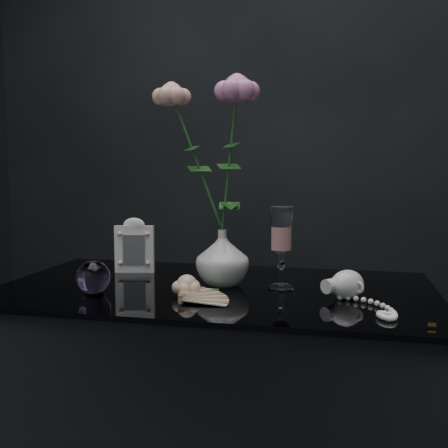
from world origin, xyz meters
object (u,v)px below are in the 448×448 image
(picture_frame, at_px, (134,245))
(paperweight, at_px, (93,277))
(vase, at_px, (222,258))
(pearl_jar, at_px, (347,283))
(wine_glass, at_px, (281,248))
(loose_rose, at_px, (187,285))

(picture_frame, bearing_deg, paperweight, -98.88)
(vase, xyz_separation_m, pearl_jar, (0.30, -0.07, -0.03))
(vase, height_order, wine_glass, wine_glass)
(vase, xyz_separation_m, loose_rose, (-0.05, -0.13, -0.04))
(picture_frame, distance_m, pearl_jar, 0.60)
(wine_glass, height_order, picture_frame, wine_glass)
(vase, height_order, pearl_jar, vase)
(picture_frame, distance_m, loose_rose, 0.32)
(wine_glass, relative_size, paperweight, 2.54)
(paperweight, relative_size, pearl_jar, 0.33)
(vase, height_order, loose_rose, vase)
(wine_glass, bearing_deg, pearl_jar, -22.53)
(picture_frame, distance_m, paperweight, 0.26)
(paperweight, xyz_separation_m, pearl_jar, (0.57, 0.09, -0.01))
(picture_frame, relative_size, loose_rose, 1.05)
(picture_frame, bearing_deg, vase, -29.73)
(vase, relative_size, loose_rose, 0.95)
(pearl_jar, bearing_deg, wine_glass, -161.34)
(picture_frame, height_order, paperweight, picture_frame)
(loose_rose, bearing_deg, wine_glass, 51.46)
(paperweight, bearing_deg, pearl_jar, 8.95)
(wine_glass, xyz_separation_m, picture_frame, (-0.42, 0.10, -0.02))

